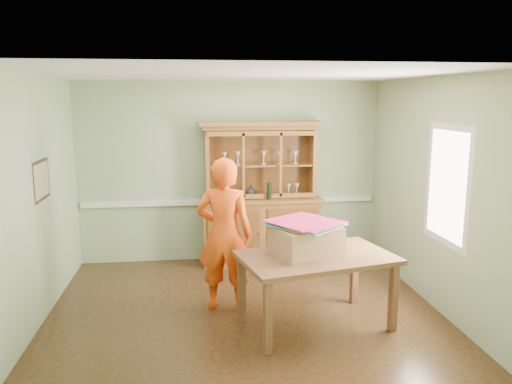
{
  "coord_description": "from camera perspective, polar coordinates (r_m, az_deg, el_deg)",
  "views": [
    {
      "loc": [
        -0.55,
        -5.43,
        2.46
      ],
      "look_at": [
        0.19,
        0.4,
        1.34
      ],
      "focal_mm": 35.0,
      "sensor_mm": 36.0,
      "label": 1
    }
  ],
  "objects": [
    {
      "name": "cardboard_box",
      "position": [
        5.37,
        5.72,
        -5.55
      ],
      "size": [
        0.8,
        0.72,
        0.31
      ],
      "primitive_type": "cube",
      "rotation": [
        0.0,
        0.0,
        0.35
      ],
      "color": "#9F7852",
      "rests_on": "dining_table"
    },
    {
      "name": "wall_left",
      "position": [
        5.79,
        -24.12,
        -1.19
      ],
      "size": [
        0.0,
        4.0,
        4.0
      ],
      "primitive_type": "plane",
      "rotation": [
        1.57,
        0.0,
        1.57
      ],
      "color": "#8CA57C",
      "rests_on": "floor"
    },
    {
      "name": "person",
      "position": [
        5.77,
        -3.62,
        -4.9
      ],
      "size": [
        0.75,
        0.59,
        1.8
      ],
      "primitive_type": "imported",
      "rotation": [
        0.0,
        0.0,
        2.88
      ],
      "color": "#FC4F0F",
      "rests_on": "floor"
    },
    {
      "name": "wall_back",
      "position": [
        7.53,
        -2.95,
        2.31
      ],
      "size": [
        4.5,
        0.0,
        4.5
      ],
      "primitive_type": "plane",
      "rotation": [
        1.57,
        0.0,
        0.0
      ],
      "color": "#8CA57C",
      "rests_on": "floor"
    },
    {
      "name": "ceiling",
      "position": [
        5.46,
        -1.46,
        13.32
      ],
      "size": [
        4.5,
        4.5,
        0.0
      ],
      "primitive_type": "plane",
      "rotation": [
        3.14,
        0.0,
        0.0
      ],
      "color": "white",
      "rests_on": "wall_back"
    },
    {
      "name": "window_panel",
      "position": [
        5.91,
        20.95,
        0.74
      ],
      "size": [
        0.03,
        0.96,
        1.36
      ],
      "color": "silver",
      "rests_on": "wall_right"
    },
    {
      "name": "chair_rail",
      "position": [
        7.59,
        -2.9,
        -1.08
      ],
      "size": [
        4.41,
        0.05,
        0.08
      ],
      "primitive_type": "cube",
      "color": "silver",
      "rests_on": "wall_back"
    },
    {
      "name": "china_hutch",
      "position": [
        7.46,
        0.55,
        -2.51
      ],
      "size": [
        1.8,
        0.59,
        2.11
      ],
      "color": "brown",
      "rests_on": "floor"
    },
    {
      "name": "framed_map",
      "position": [
        6.04,
        -23.27,
        1.25
      ],
      "size": [
        0.03,
        0.6,
        0.46
      ],
      "color": "#352015",
      "rests_on": "wall_left"
    },
    {
      "name": "kite_stack",
      "position": [
        5.36,
        5.58,
        -3.56
      ],
      "size": [
        0.87,
        0.87,
        0.05
      ],
      "rotation": [
        0.0,
        0.0,
        0.64
      ],
      "color": "#FF9E20",
      "rests_on": "cardboard_box"
    },
    {
      "name": "wall_front",
      "position": [
        3.64,
        1.85,
        -6.91
      ],
      "size": [
        4.5,
        0.0,
        4.5
      ],
      "primitive_type": "plane",
      "rotation": [
        -1.57,
        0.0,
        0.0
      ],
      "color": "#8CA57C",
      "rests_on": "floor"
    },
    {
      "name": "wall_right",
      "position": [
        6.21,
        19.74,
        -0.14
      ],
      "size": [
        0.0,
        4.0,
        4.0
      ],
      "primitive_type": "plane",
      "rotation": [
        1.57,
        0.0,
        -1.57
      ],
      "color": "#8CA57C",
      "rests_on": "floor"
    },
    {
      "name": "floor",
      "position": [
        5.98,
        -1.33,
        -13.47
      ],
      "size": [
        4.5,
        4.5,
        0.0
      ],
      "primitive_type": "plane",
      "color": "#4D3318",
      "rests_on": "ground"
    },
    {
      "name": "dining_table",
      "position": [
        5.43,
        6.93,
        -8.13
      ],
      "size": [
        1.77,
        1.29,
        0.8
      ],
      "rotation": [
        0.0,
        0.0,
        0.22
      ],
      "color": "brown",
      "rests_on": "floor"
    }
  ]
}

